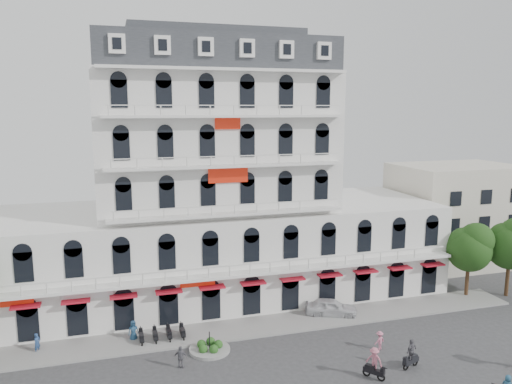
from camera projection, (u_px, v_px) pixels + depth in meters
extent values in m
cube|color=gray|center=(237.00, 329.00, 42.47)|extent=(53.00, 4.00, 0.16)
cube|color=silver|center=(215.00, 251.00, 50.25)|extent=(45.00, 14.00, 9.00)
cube|color=silver|center=(213.00, 141.00, 48.42)|extent=(22.00, 12.00, 13.00)
cube|color=#2D3035|center=(212.00, 56.00, 47.09)|extent=(21.56, 11.76, 3.00)
cube|color=#2D3035|center=(212.00, 36.00, 46.77)|extent=(15.84, 8.64, 0.80)
cube|color=red|center=(233.00, 285.00, 43.32)|extent=(40.50, 1.00, 0.15)
cube|color=#B41D0B|center=(228.00, 175.00, 43.05)|extent=(3.50, 0.10, 1.40)
cube|color=beige|center=(455.00, 214.00, 60.29)|extent=(14.00, 10.00, 12.00)
cylinder|color=gray|center=(210.00, 350.00, 38.79)|extent=(3.20, 3.20, 0.24)
cylinder|color=black|center=(209.00, 340.00, 38.66)|extent=(0.08, 0.08, 1.40)
sphere|color=#244F1A|center=(218.00, 344.00, 38.93)|extent=(0.70, 0.70, 0.70)
sphere|color=#244F1A|center=(211.00, 341.00, 39.42)|extent=(0.70, 0.70, 0.70)
sphere|color=#244F1A|center=(201.00, 344.00, 38.97)|extent=(0.70, 0.70, 0.70)
sphere|color=#244F1A|center=(203.00, 349.00, 38.19)|extent=(0.70, 0.70, 0.70)
sphere|color=#244F1A|center=(214.00, 349.00, 38.15)|extent=(0.70, 0.70, 0.70)
cylinder|color=#382314|center=(467.00, 280.00, 49.86)|extent=(0.36, 0.36, 3.43)
sphere|color=#193912|center=(469.00, 250.00, 49.35)|extent=(4.37, 4.37, 4.37)
sphere|color=#193912|center=(476.00, 240.00, 49.03)|extent=(3.43, 3.43, 3.43)
sphere|color=#193912|center=(464.00, 243.00, 49.41)|extent=(3.12, 3.12, 3.12)
cylinder|color=#382314|center=(507.00, 278.00, 50.02)|extent=(0.36, 0.36, 3.65)
sphere|color=#193912|center=(510.00, 246.00, 49.47)|extent=(4.65, 4.65, 4.65)
sphere|color=#193912|center=(505.00, 239.00, 49.53)|extent=(3.32, 3.32, 3.32)
imported|color=silver|center=(331.00, 307.00, 45.33)|extent=(5.00, 3.52, 1.58)
cube|color=black|center=(411.00, 361.00, 36.21)|extent=(1.53, 0.85, 0.35)
torus|color=black|center=(406.00, 367.00, 35.93)|extent=(0.60, 0.32, 0.60)
torus|color=black|center=(415.00, 362.00, 36.58)|extent=(0.60, 0.32, 0.60)
imported|color=slate|center=(411.00, 351.00, 36.08)|extent=(1.12, 0.77, 1.77)
cube|color=black|center=(374.00, 371.00, 34.79)|extent=(1.17, 1.42, 0.35)
torus|color=black|center=(381.00, 377.00, 34.50)|extent=(0.45, 0.55, 0.60)
torus|color=black|center=(366.00, 372.00, 35.16)|extent=(0.45, 0.55, 0.60)
imported|color=#BF657A|center=(374.00, 360.00, 34.65)|extent=(1.26, 1.37, 1.85)
imported|color=navy|center=(133.00, 331.00, 40.41)|extent=(0.93, 0.70, 1.72)
imported|color=slate|center=(181.00, 357.00, 36.12)|extent=(1.07, 0.75, 1.69)
imported|color=#CA6B89|center=(380.00, 340.00, 38.96)|extent=(1.10, 0.84, 1.50)
imported|color=navy|center=(37.00, 343.00, 38.40)|extent=(0.65, 0.69, 1.59)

